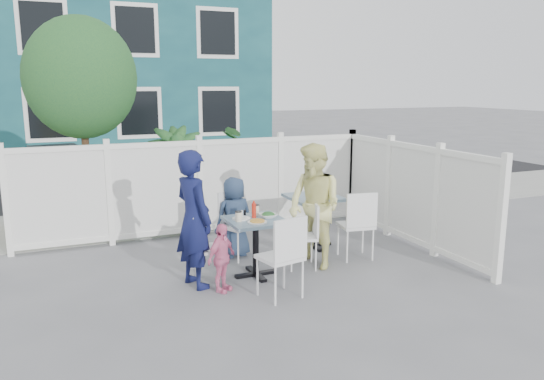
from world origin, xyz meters
name	(u,v)px	position (x,y,z in m)	size (l,w,h in m)	color
ground	(244,285)	(0.00, 0.00, 0.00)	(80.00, 80.00, 0.00)	slate
near_sidewalk	(177,216)	(0.00, 3.80, 0.01)	(24.00, 2.60, 0.01)	gray
street	(145,183)	(0.00, 7.50, 0.00)	(24.00, 5.00, 0.01)	black
far_sidewalk	(128,166)	(0.00, 10.60, 0.01)	(24.00, 1.60, 0.01)	gray
building	(95,69)	(-0.50, 14.00, 3.00)	(11.00, 6.00, 6.00)	#16444E
fence_back	(200,189)	(0.10, 2.40, 0.78)	(5.86, 0.08, 1.60)	white
fence_right	(411,196)	(3.00, 0.60, 0.78)	(0.08, 3.66, 1.60)	white
tree	(81,78)	(-1.60, 3.30, 2.59)	(1.80, 1.62, 3.59)	#382316
utility_cabinet	(57,188)	(-2.10, 4.00, 0.69)	(0.74, 0.53, 1.38)	gold
potted_shrub_a	(175,177)	(-0.17, 3.10, 0.89)	(1.00, 1.00, 1.78)	#194727
potted_shrub_b	(261,174)	(1.43, 3.00, 0.86)	(1.54, 1.34, 1.71)	#194727
main_table	(256,232)	(0.26, 0.25, 0.60)	(0.74, 0.74, 0.77)	slate
spare_table	(313,208)	(1.54, 1.09, 0.63)	(0.78, 0.78, 0.81)	slate
chair_left	(202,243)	(-0.46, 0.27, 0.53)	(0.46, 0.47, 0.91)	white
chair_right	(308,230)	(1.04, 0.28, 0.53)	(0.50, 0.51, 0.91)	white
chair_back	(235,219)	(0.27, 1.12, 0.57)	(0.57, 0.57, 0.97)	white
chair_near	(284,251)	(0.29, -0.62, 0.59)	(0.54, 0.53, 1.01)	white
chair_spare	(358,220)	(1.85, 0.29, 0.58)	(0.52, 0.51, 1.01)	white
man	(194,219)	(-0.57, 0.22, 0.87)	(0.63, 0.41, 1.73)	#111542
woman	(314,206)	(1.13, 0.28, 0.86)	(0.84, 0.65, 1.72)	yellow
boy	(234,217)	(0.26, 1.12, 0.59)	(0.58, 0.38, 1.19)	navy
toddler	(221,258)	(-0.32, -0.10, 0.43)	(0.50, 0.21, 0.85)	pink
plate_main	(257,222)	(0.22, 0.07, 0.78)	(0.25, 0.25, 0.02)	white
plate_side	(241,218)	(0.09, 0.33, 0.78)	(0.24, 0.24, 0.02)	white
salad_bowl	(268,216)	(0.44, 0.24, 0.80)	(0.23, 0.23, 0.06)	white
coffee_cup_a	(239,217)	(0.02, 0.23, 0.84)	(0.08, 0.08, 0.12)	beige
coffee_cup_b	(256,210)	(0.35, 0.46, 0.84)	(0.09, 0.09, 0.13)	beige
ketchup_bottle	(254,211)	(0.27, 0.33, 0.87)	(0.06, 0.06, 0.19)	red
salt_shaker	(242,213)	(0.16, 0.49, 0.81)	(0.03, 0.03, 0.07)	white
pepper_shaker	(245,213)	(0.20, 0.50, 0.81)	(0.03, 0.03, 0.07)	black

